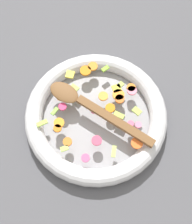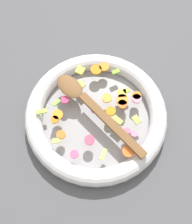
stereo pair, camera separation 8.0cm
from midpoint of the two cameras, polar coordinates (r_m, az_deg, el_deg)
The scene contains 4 objects.
ground_plane at distance 0.92m, azimuth 2.48°, elevation -1.50°, with size 4.00×4.00×0.00m, color #4C4C51.
skillet at distance 0.90m, azimuth 2.54°, elevation -0.98°, with size 0.41×0.41×0.05m.
chopped_vegetables at distance 0.88m, azimuth 3.08°, elevation 0.84°, with size 0.31×0.29×0.01m.
wooden_spoon at distance 0.87m, azimuth 1.73°, elevation 0.95°, with size 0.33×0.06×0.01m.
Camera 2 is at (-0.24, 0.25, 0.85)m, focal length 50.00 mm.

